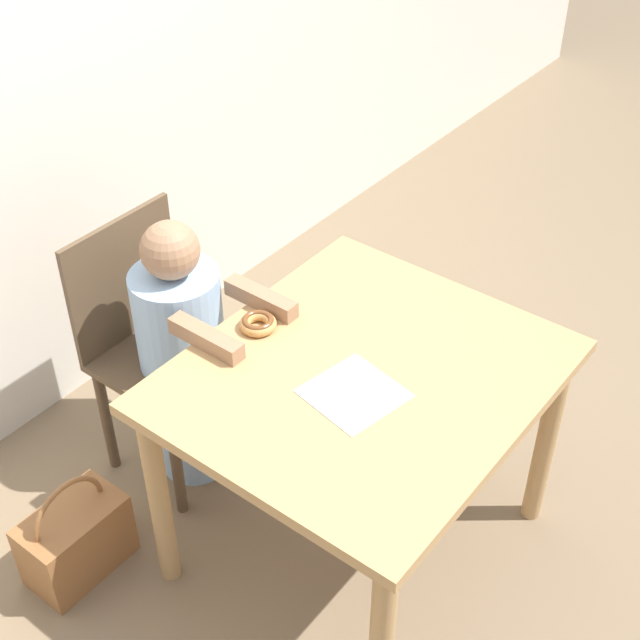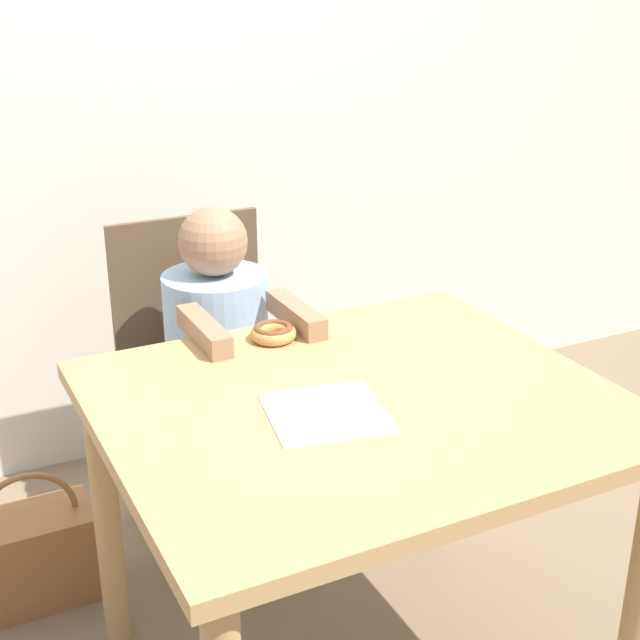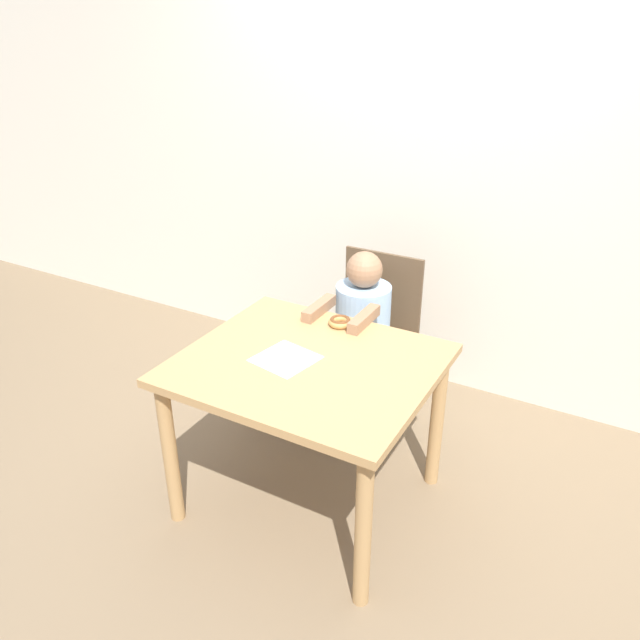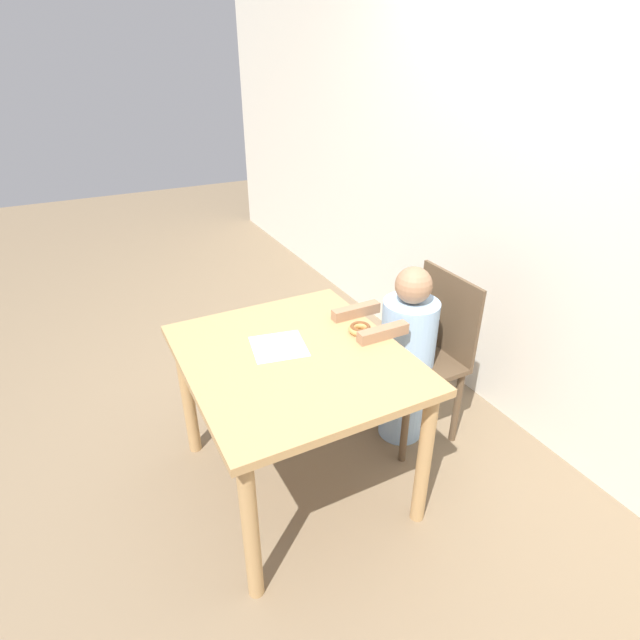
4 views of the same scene
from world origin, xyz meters
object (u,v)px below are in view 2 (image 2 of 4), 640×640
object	(u,v)px
chair	(205,373)
handbag	(33,555)
child_figure	(220,386)
donut	(273,332)

from	to	relation	value
chair	handbag	size ratio (longest dim) A/B	2.41
child_figure	donut	world-z (taller)	child_figure
handbag	donut	bearing A→B (deg)	-26.19
child_figure	handbag	distance (m)	0.62
chair	handbag	xyz separation A→B (m)	(-0.52, -0.14, -0.33)
child_figure	handbag	size ratio (longest dim) A/B	2.63
child_figure	handbag	bearing A→B (deg)	-177.71
donut	handbag	bearing A→B (deg)	153.81
chair	child_figure	world-z (taller)	child_figure
donut	child_figure	bearing A→B (deg)	95.52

